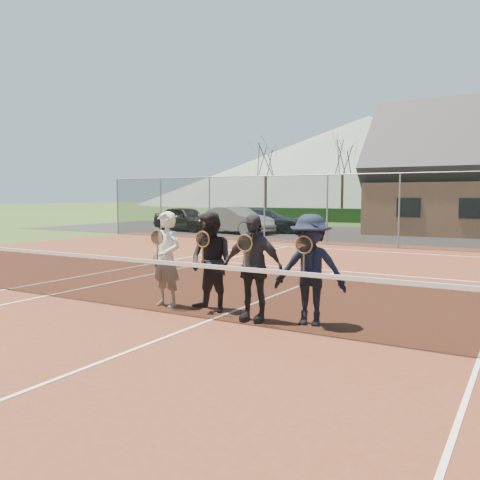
{
  "coord_description": "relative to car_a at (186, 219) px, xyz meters",
  "views": [
    {
      "loc": [
        4.64,
        -7.03,
        2.11
      ],
      "look_at": [
        -0.31,
        1.5,
        1.25
      ],
      "focal_mm": 38.0,
      "sensor_mm": 36.0,
      "label": 1
    }
  ],
  "objects": [
    {
      "name": "ground",
      "position": [
        13.35,
        2.53,
        -0.74
      ],
      "size": [
        220.0,
        220.0,
        0.0
      ],
      "primitive_type": "plane",
      "color": "#2A481A",
      "rests_on": "ground"
    },
    {
      "name": "court_surface",
      "position": [
        13.35,
        -17.47,
        -0.73
      ],
      "size": [
        30.0,
        30.0,
        0.02
      ],
      "primitive_type": "cube",
      "color": "#562819",
      "rests_on": "ground"
    },
    {
      "name": "tarmac_carpark",
      "position": [
        9.35,
        2.53,
        -0.73
      ],
      "size": [
        40.0,
        12.0,
        0.01
      ],
      "primitive_type": "cube",
      "color": "black",
      "rests_on": "ground"
    },
    {
      "name": "hedge_row",
      "position": [
        13.35,
        14.53,
        -0.19
      ],
      "size": [
        40.0,
        1.2,
        1.1
      ],
      "primitive_type": "cube",
      "color": "black",
      "rests_on": "ground"
    },
    {
      "name": "hill_west",
      "position": [
        -11.65,
        77.53,
        8.26
      ],
      "size": [
        110.0,
        110.0,
        18.0
      ],
      "primitive_type": "cone",
      "color": "slate",
      "rests_on": "ground"
    },
    {
      "name": "car_a",
      "position": [
        0.0,
        0.0,
        0.0
      ],
      "size": [
        4.58,
        2.49,
        1.48
      ],
      "primitive_type": "imported",
      "rotation": [
        0.0,
        0.0,
        1.39
      ],
      "color": "black",
      "rests_on": "ground"
    },
    {
      "name": "car_b",
      "position": [
        3.63,
        -0.26,
        0.01
      ],
      "size": [
        4.8,
        2.55,
        1.5
      ],
      "primitive_type": "imported",
      "rotation": [
        0.0,
        0.0,
        1.35
      ],
      "color": "gray",
      "rests_on": "ground"
    },
    {
      "name": "car_c",
      "position": [
        4.77,
        1.11,
        -0.05
      ],
      "size": [
        5.12,
        3.28,
        1.38
      ],
      "primitive_type": "imported",
      "rotation": [
        0.0,
        0.0,
        1.88
      ],
      "color": "#17212E",
      "rests_on": "ground"
    },
    {
      "name": "court_markings",
      "position": [
        13.35,
        -17.47,
        -0.71
      ],
      "size": [
        11.03,
        23.83,
        0.01
      ],
      "color": "white",
      "rests_on": "court_surface"
    },
    {
      "name": "tennis_net",
      "position": [
        13.35,
        -17.47,
        -0.2
      ],
      "size": [
        11.68,
        0.08,
        1.1
      ],
      "color": "slate",
      "rests_on": "ground"
    },
    {
      "name": "perimeter_fence",
      "position": [
        13.35,
        -3.97,
        0.79
      ],
      "size": [
        30.07,
        0.07,
        3.02
      ],
      "color": "slate",
      "rests_on": "ground"
    },
    {
      "name": "tree_a",
      "position": [
        -2.65,
        15.53,
        5.05
      ],
      "size": [
        3.2,
        3.2,
        7.77
      ],
      "color": "#3D2816",
      "rests_on": "ground"
    },
    {
      "name": "tree_b",
      "position": [
        4.35,
        15.53,
        5.05
      ],
      "size": [
        3.2,
        3.2,
        7.77
      ],
      "color": "#3C2416",
      "rests_on": "ground"
    },
    {
      "name": "player_a",
      "position": [
        12.03,
        -16.99,
        0.18
      ],
      "size": [
        0.7,
        0.53,
        1.8
      ],
      "color": "silver",
      "rests_on": "court_surface"
    },
    {
      "name": "player_b",
      "position": [
        12.98,
        -16.9,
        0.18
      ],
      "size": [
        0.96,
        0.79,
        1.8
      ],
      "color": "black",
      "rests_on": "court_surface"
    },
    {
      "name": "player_c",
      "position": [
        13.96,
        -17.14,
        0.18
      ],
      "size": [
        1.09,
        0.55,
        1.8
      ],
      "color": "#27262C",
      "rests_on": "court_surface"
    },
    {
      "name": "player_d",
      "position": [
        14.9,
        -16.92,
        0.18
      ],
      "size": [
        1.27,
        0.88,
        1.8
      ],
      "color": "black",
      "rests_on": "court_surface"
    }
  ]
}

